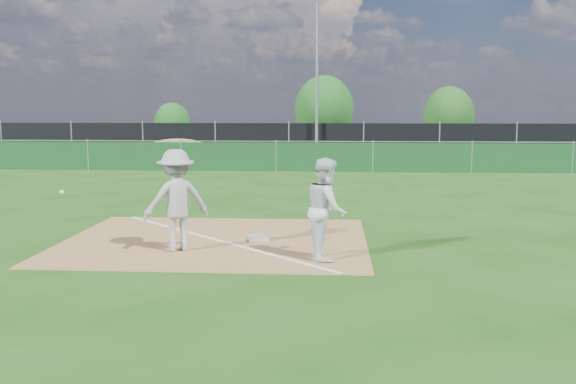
# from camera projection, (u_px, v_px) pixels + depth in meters

# --- Properties ---
(ground) EXTENTS (90.00, 90.00, 0.00)m
(ground) POSITION_uv_depth(u_px,v_px,m) (263.00, 186.00, 21.74)
(ground) COLOR #1B480F
(ground) RESTS_ON ground
(infield_dirt) EXTENTS (6.00, 5.00, 0.02)m
(infield_dirt) POSITION_uv_depth(u_px,v_px,m) (216.00, 240.00, 12.84)
(infield_dirt) COLOR olive
(infield_dirt) RESTS_ON ground
(foul_line) EXTENTS (5.01, 5.01, 0.01)m
(foul_line) POSITION_uv_depth(u_px,v_px,m) (216.00, 240.00, 12.84)
(foul_line) COLOR white
(foul_line) RESTS_ON infield_dirt
(green_fence) EXTENTS (44.00, 0.05, 1.20)m
(green_fence) POSITION_uv_depth(u_px,v_px,m) (276.00, 157.00, 26.61)
(green_fence) COLOR #103A18
(green_fence) RESTS_ON ground
(dirt_mound) EXTENTS (3.38, 2.60, 1.17)m
(dirt_mound) POSITION_uv_depth(u_px,v_px,m) (178.00, 151.00, 30.41)
(dirt_mound) COLOR #A3874E
(dirt_mound) RESTS_ON ground
(black_fence) EXTENTS (46.00, 0.04, 1.80)m
(black_fence) POSITION_uv_depth(u_px,v_px,m) (289.00, 140.00, 34.48)
(black_fence) COLOR black
(black_fence) RESTS_ON ground
(parking_lot) EXTENTS (46.00, 9.00, 0.01)m
(parking_lot) POSITION_uv_depth(u_px,v_px,m) (294.00, 150.00, 39.54)
(parking_lot) COLOR black
(parking_lot) RESTS_ON ground
(light_pole) EXTENTS (0.16, 0.16, 8.00)m
(light_pole) POSITION_uv_depth(u_px,v_px,m) (317.00, 81.00, 33.68)
(light_pole) COLOR slate
(light_pole) RESTS_ON ground
(first_base) EXTENTS (0.45, 0.45, 0.08)m
(first_base) POSITION_uv_depth(u_px,v_px,m) (258.00, 238.00, 12.82)
(first_base) COLOR silver
(first_base) RESTS_ON infield_dirt
(play_at_first) EXTENTS (2.83, 1.19, 1.88)m
(play_at_first) POSITION_uv_depth(u_px,v_px,m) (176.00, 200.00, 11.78)
(play_at_first) COLOR #ADADB0
(play_at_first) RESTS_ON infield_dirt
(runner) EXTENTS (0.79, 0.95, 1.79)m
(runner) POSITION_uv_depth(u_px,v_px,m) (326.00, 209.00, 11.19)
(runner) COLOR silver
(runner) RESTS_ON ground
(car_left) EXTENTS (4.44, 1.95, 1.49)m
(car_left) POSITION_uv_depth(u_px,v_px,m) (185.00, 139.00, 38.56)
(car_left) COLOR #A1A3A8
(car_left) RESTS_ON parking_lot
(car_mid) EXTENTS (4.96, 2.22, 1.58)m
(car_mid) POSITION_uv_depth(u_px,v_px,m) (295.00, 137.00, 39.47)
(car_mid) COLOR black
(car_mid) RESTS_ON parking_lot
(car_right) EXTENTS (4.56, 3.14, 1.23)m
(car_right) POSITION_uv_depth(u_px,v_px,m) (387.00, 141.00, 38.75)
(car_right) COLOR black
(car_right) RESTS_ON parking_lot
(tree_left) EXTENTS (2.51, 2.51, 2.97)m
(tree_left) POSITION_uv_depth(u_px,v_px,m) (172.00, 123.00, 44.78)
(tree_left) COLOR #382316
(tree_left) RESTS_ON ground
(tree_mid) EXTENTS (4.08, 4.08, 4.83)m
(tree_mid) POSITION_uv_depth(u_px,v_px,m) (324.00, 109.00, 44.23)
(tree_mid) COLOR #382316
(tree_mid) RESTS_ON ground
(tree_right) EXTENTS (3.42, 3.42, 4.06)m
(tree_right) POSITION_uv_depth(u_px,v_px,m) (449.00, 115.00, 43.58)
(tree_right) COLOR #382316
(tree_right) RESTS_ON ground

